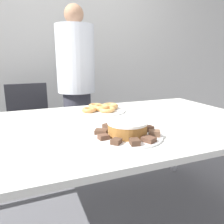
# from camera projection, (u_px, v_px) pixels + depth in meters

# --- Properties ---
(wall_back) EXTENTS (8.00, 0.05, 2.60)m
(wall_back) POSITION_uv_depth(u_px,v_px,m) (65.00, 43.00, 2.68)
(wall_back) COLOR silver
(wall_back) RESTS_ON ground_plane
(table) EXTENTS (1.81, 1.10, 0.73)m
(table) POSITION_uv_depth(u_px,v_px,m) (116.00, 133.00, 1.34)
(table) COLOR silver
(table) RESTS_ON ground_plane
(person_standing) EXTENTS (0.36, 0.36, 1.60)m
(person_standing) POSITION_uv_depth(u_px,v_px,m) (77.00, 87.00, 2.15)
(person_standing) COLOR #383842
(person_standing) RESTS_ON ground_plane
(office_chair_left) EXTENTS (0.47, 0.47, 0.87)m
(office_chair_left) POSITION_uv_depth(u_px,v_px,m) (31.00, 132.00, 2.15)
(office_chair_left) COLOR black
(office_chair_left) RESTS_ON ground_plane
(plate_cake) EXTENTS (0.35, 0.35, 0.01)m
(plate_cake) POSITION_uv_depth(u_px,v_px,m) (127.00, 136.00, 1.08)
(plate_cake) COLOR white
(plate_cake) RESTS_ON table
(plate_donuts) EXTENTS (0.34, 0.34, 0.01)m
(plate_donuts) POSITION_uv_depth(u_px,v_px,m) (102.00, 111.00, 1.60)
(plate_donuts) COLOR white
(plate_donuts) RESTS_ON table
(frosted_cake) EXTENTS (0.20, 0.20, 0.07)m
(frosted_cake) POSITION_uv_depth(u_px,v_px,m) (127.00, 128.00, 1.07)
(frosted_cake) COLOR #9E662D
(frosted_cake) RESTS_ON plate_cake
(lamington_0) EXTENTS (0.06, 0.06, 0.02)m
(lamington_0) POSITION_uv_depth(u_px,v_px,m) (116.00, 141.00, 0.96)
(lamington_0) COLOR #513828
(lamington_0) RESTS_ON plate_cake
(lamington_1) EXTENTS (0.05, 0.05, 0.03)m
(lamington_1) POSITION_uv_depth(u_px,v_px,m) (135.00, 142.00, 0.95)
(lamington_1) COLOR #513828
(lamington_1) RESTS_ON plate_cake
(lamington_2) EXTENTS (0.07, 0.07, 0.02)m
(lamington_2) POSITION_uv_depth(u_px,v_px,m) (150.00, 139.00, 0.99)
(lamington_2) COLOR brown
(lamington_2) RESTS_ON plate_cake
(lamington_3) EXTENTS (0.07, 0.07, 0.03)m
(lamington_3) POSITION_uv_depth(u_px,v_px,m) (154.00, 133.00, 1.06)
(lamington_3) COLOR brown
(lamington_3) RESTS_ON plate_cake
(lamington_4) EXTENTS (0.05, 0.04, 0.02)m
(lamington_4) POSITION_uv_depth(u_px,v_px,m) (149.00, 128.00, 1.13)
(lamington_4) COLOR brown
(lamington_4) RESTS_ON plate_cake
(lamington_5) EXTENTS (0.06, 0.06, 0.02)m
(lamington_5) POSITION_uv_depth(u_px,v_px,m) (136.00, 125.00, 1.19)
(lamington_5) COLOR #513828
(lamington_5) RESTS_ON plate_cake
(lamington_6) EXTENTS (0.05, 0.06, 0.02)m
(lamington_6) POSITION_uv_depth(u_px,v_px,m) (121.00, 125.00, 1.20)
(lamington_6) COLOR #513828
(lamington_6) RESTS_ON plate_cake
(lamington_7) EXTENTS (0.06, 0.06, 0.03)m
(lamington_7) POSITION_uv_depth(u_px,v_px,m) (108.00, 127.00, 1.16)
(lamington_7) COLOR #513828
(lamington_7) RESTS_ON plate_cake
(lamington_8) EXTENTS (0.08, 0.07, 0.02)m
(lamington_8) POSITION_uv_depth(u_px,v_px,m) (101.00, 132.00, 1.09)
(lamington_8) COLOR #513828
(lamington_8) RESTS_ON plate_cake
(lamington_9) EXTENTS (0.05, 0.04, 0.02)m
(lamington_9) POSITION_uv_depth(u_px,v_px,m) (103.00, 137.00, 1.01)
(lamington_9) COLOR brown
(lamington_9) RESTS_ON plate_cake
(donut_0) EXTENTS (0.13, 0.13, 0.04)m
(donut_0) POSITION_uv_depth(u_px,v_px,m) (102.00, 107.00, 1.60)
(donut_0) COLOR #D18E4C
(donut_0) RESTS_ON plate_donuts
(donut_1) EXTENTS (0.10, 0.10, 0.03)m
(donut_1) POSITION_uv_depth(u_px,v_px,m) (95.00, 106.00, 1.67)
(donut_1) COLOR #D18E4C
(donut_1) RESTS_ON plate_donuts
(donut_2) EXTENTS (0.10, 0.10, 0.03)m
(donut_2) POSITION_uv_depth(u_px,v_px,m) (89.00, 110.00, 1.54)
(donut_2) COLOR #D18E4C
(donut_2) RESTS_ON plate_donuts
(donut_3) EXTENTS (0.12, 0.12, 0.03)m
(donut_3) POSITION_uv_depth(u_px,v_px,m) (107.00, 110.00, 1.55)
(donut_3) COLOR tan
(donut_3) RESTS_ON plate_donuts
(donut_4) EXTENTS (0.12, 0.12, 0.04)m
(donut_4) POSITION_uv_depth(u_px,v_px,m) (110.00, 106.00, 1.64)
(donut_4) COLOR tan
(donut_4) RESTS_ON plate_donuts
(napkin) EXTENTS (0.12, 0.10, 0.01)m
(napkin) POSITION_uv_depth(u_px,v_px,m) (208.00, 114.00, 1.51)
(napkin) COLOR white
(napkin) RESTS_ON table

